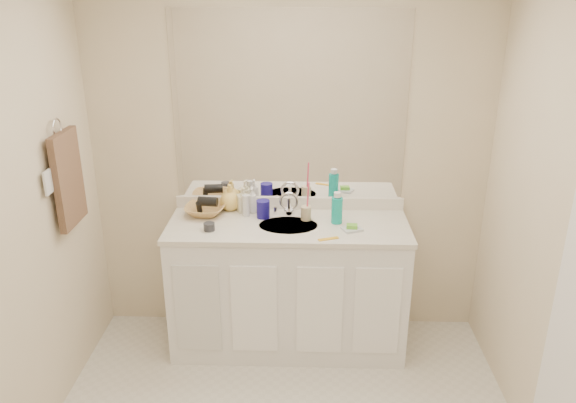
{
  "coord_description": "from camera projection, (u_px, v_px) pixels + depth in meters",
  "views": [
    {
      "loc": [
        0.1,
        -2.21,
        2.29
      ],
      "look_at": [
        0.0,
        0.97,
        1.05
      ],
      "focal_mm": 35.0,
      "sensor_mm": 36.0,
      "label": 1
    }
  ],
  "objects": [
    {
      "name": "orange_comb",
      "position": [
        328.0,
        239.0,
        3.32
      ],
      "size": [
        0.13,
        0.07,
        0.01
      ],
      "primitive_type": "cube",
      "rotation": [
        0.0,
        0.0,
        0.36
      ],
      "color": "gold",
      "rests_on": "countertop"
    },
    {
      "name": "mouthwash_bottle",
      "position": [
        337.0,
        210.0,
        3.52
      ],
      "size": [
        0.09,
        0.09,
        0.17
      ],
      "primitive_type": "cylinder",
      "rotation": [
        0.0,
        0.0,
        -0.29
      ],
      "color": "#0DA699",
      "rests_on": "countertop"
    },
    {
      "name": "toothbrush",
      "position": [
        308.0,
        198.0,
        3.54
      ],
      "size": [
        0.02,
        0.04,
        0.22
      ],
      "primitive_type": "cylinder",
      "rotation": [
        0.14,
        0.0,
        0.31
      ],
      "color": "#FE4266",
      "rests_on": "tan_cup"
    },
    {
      "name": "hair_dryer",
      "position": [
        208.0,
        202.0,
        3.64
      ],
      "size": [
        0.13,
        0.08,
        0.06
      ],
      "primitive_type": "cylinder",
      "rotation": [
        0.0,
        1.57,
        -0.12
      ],
      "color": "black",
      "rests_on": "wicker_basket"
    },
    {
      "name": "vanity_cabinet",
      "position": [
        288.0,
        287.0,
        3.7
      ],
      "size": [
        1.5,
        0.55,
        0.85
      ],
      "primitive_type": "cube",
      "color": "white",
      "rests_on": "floor"
    },
    {
      "name": "blue_mug",
      "position": [
        263.0,
        209.0,
        3.61
      ],
      "size": [
        0.1,
        0.1,
        0.12
      ],
      "primitive_type": "cylinder",
      "rotation": [
        0.0,
        0.0,
        0.21
      ],
      "color": "navy",
      "rests_on": "countertop"
    },
    {
      "name": "wicker_basket",
      "position": [
        205.0,
        210.0,
        3.66
      ],
      "size": [
        0.28,
        0.28,
        0.06
      ],
      "primitive_type": "imported",
      "rotation": [
        0.0,
        0.0,
        -0.06
      ],
      "color": "#B38448",
      "rests_on": "countertop"
    },
    {
      "name": "green_soap",
      "position": [
        352.0,
        226.0,
        3.43
      ],
      "size": [
        0.07,
        0.05,
        0.02
      ],
      "primitive_type": "cube",
      "rotation": [
        0.0,
        0.0,
        -0.08
      ],
      "color": "#66C02F",
      "rests_on": "soap_dish"
    },
    {
      "name": "soap_dish",
      "position": [
        352.0,
        229.0,
        3.44
      ],
      "size": [
        0.14,
        0.13,
        0.01
      ],
      "primitive_type": "cube",
      "rotation": [
        0.0,
        0.0,
        0.4
      ],
      "color": "silver",
      "rests_on": "countertop"
    },
    {
      "name": "hand_towel",
      "position": [
        68.0,
        179.0,
        3.2
      ],
      "size": [
        0.04,
        0.32,
        0.55
      ],
      "primitive_type": "cube",
      "color": "#422F23",
      "rests_on": "towel_ring"
    },
    {
      "name": "soap_bottle_cream",
      "position": [
        243.0,
        199.0,
        3.69
      ],
      "size": [
        0.1,
        0.1,
        0.17
      ],
      "primitive_type": "imported",
      "rotation": [
        0.0,
        0.0,
        0.38
      ],
      "color": "beige",
      "rests_on": "countertop"
    },
    {
      "name": "backsplash",
      "position": [
        289.0,
        203.0,
        3.76
      ],
      "size": [
        1.52,
        0.03,
        0.08
      ],
      "primitive_type": "cube",
      "color": "white",
      "rests_on": "countertop"
    },
    {
      "name": "soap_bottle_white",
      "position": [
        252.0,
        200.0,
        3.68
      ],
      "size": [
        0.07,
        0.07,
        0.17
      ],
      "primitive_type": "imported",
      "rotation": [
        0.0,
        0.0,
        -0.09
      ],
      "color": "white",
      "rests_on": "countertop"
    },
    {
      "name": "towel_ring",
      "position": [
        57.0,
        128.0,
        3.09
      ],
      "size": [
        0.01,
        0.11,
        0.11
      ],
      "primitive_type": "torus",
      "rotation": [
        0.0,
        1.57,
        0.0
      ],
      "color": "silver",
      "rests_on": "wall_left"
    },
    {
      "name": "countertop",
      "position": [
        288.0,
        226.0,
        3.54
      ],
      "size": [
        1.52,
        0.57,
        0.03
      ],
      "primitive_type": "cube",
      "color": "silver",
      "rests_on": "vanity_cabinet"
    },
    {
      "name": "tan_cup",
      "position": [
        306.0,
        213.0,
        3.58
      ],
      "size": [
        0.08,
        0.08,
        0.09
      ],
      "primitive_type": "cylinder",
      "rotation": [
        0.0,
        0.0,
        -0.28
      ],
      "color": "#C9B88E",
      "rests_on": "countertop"
    },
    {
      "name": "soap_bottle_yellow",
      "position": [
        230.0,
        197.0,
        3.72
      ],
      "size": [
        0.17,
        0.17,
        0.18
      ],
      "primitive_type": "imported",
      "rotation": [
        0.0,
        0.0,
        0.34
      ],
      "color": "#F1C75D",
      "rests_on": "countertop"
    },
    {
      "name": "extra_white_bottle",
      "position": [
        246.0,
        206.0,
        3.63
      ],
      "size": [
        0.06,
        0.06,
        0.14
      ],
      "primitive_type": "cylinder",
      "rotation": [
        0.0,
        0.0,
        -0.41
      ],
      "color": "silver",
      "rests_on": "countertop"
    },
    {
      "name": "faucet",
      "position": [
        289.0,
        206.0,
        3.66
      ],
      "size": [
        0.02,
        0.02,
        0.11
      ],
      "primitive_type": "cylinder",
      "color": "silver",
      "rests_on": "countertop"
    },
    {
      "name": "mirror",
      "position": [
        290.0,
        108.0,
        3.53
      ],
      "size": [
        1.48,
        0.01,
        1.2
      ],
      "primitive_type": "cube",
      "color": "white",
      "rests_on": "wall_back"
    },
    {
      "name": "sink_basin",
      "position": [
        288.0,
        227.0,
        3.52
      ],
      "size": [
        0.37,
        0.37,
        0.02
      ],
      "primitive_type": "cylinder",
      "color": "#B2A99C",
      "rests_on": "countertop"
    },
    {
      "name": "dark_jar",
      "position": [
        209.0,
        227.0,
        3.43
      ],
      "size": [
        0.09,
        0.09,
        0.05
      ],
      "primitive_type": "cylinder",
      "rotation": [
        0.0,
        0.0,
        -0.42
      ],
      "color": "#29292E",
      "rests_on": "countertop"
    },
    {
      "name": "wall_back",
      "position": [
        290.0,
        162.0,
        3.67
      ],
      "size": [
        2.6,
        0.02,
        2.4
      ],
      "primitive_type": "cube",
      "color": "beige",
      "rests_on": "floor"
    },
    {
      "name": "switch_plate",
      "position": [
        48.0,
        182.0,
        3.0
      ],
      "size": [
        0.01,
        0.08,
        0.13
      ],
      "primitive_type": "cube",
      "color": "white",
      "rests_on": "wall_left"
    }
  ]
}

